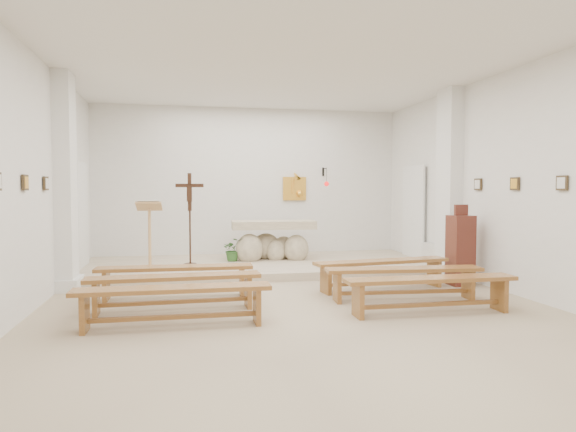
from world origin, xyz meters
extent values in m
cube|color=#C6B38F|center=(0.00, 0.00, 0.00)|extent=(7.00, 10.00, 0.00)
cube|color=white|center=(-3.49, 0.00, 1.75)|extent=(0.02, 10.00, 3.50)
cube|color=white|center=(3.49, 0.00, 1.75)|extent=(0.02, 10.00, 3.50)
cube|color=white|center=(0.00, 4.99, 1.75)|extent=(7.00, 0.02, 3.50)
cube|color=silver|center=(0.00, 0.00, 3.49)|extent=(7.00, 10.00, 0.02)
cube|color=beige|center=(0.00, 3.50, 0.07)|extent=(6.98, 3.00, 0.15)
cube|color=white|center=(-3.37, 2.00, 1.75)|extent=(0.26, 0.55, 3.50)
cube|color=white|center=(3.37, 2.00, 1.75)|extent=(0.26, 0.55, 3.50)
cube|color=gold|center=(1.05, 4.96, 1.65)|extent=(0.55, 0.04, 0.55)
cube|color=black|center=(1.75, 4.97, 2.05)|extent=(0.04, 0.02, 0.20)
cylinder|color=black|center=(1.75, 4.82, 2.12)|extent=(0.02, 0.30, 0.02)
cylinder|color=black|center=(1.75, 4.67, 1.95)|extent=(0.01, 0.01, 0.34)
sphere|color=red|center=(1.75, 4.67, 1.76)|extent=(0.11, 0.11, 0.11)
cube|color=#392B19|center=(-3.47, 0.20, 1.72)|extent=(0.03, 0.20, 0.20)
cube|color=#392B19|center=(-3.47, 1.20, 1.72)|extent=(0.03, 0.20, 0.20)
cube|color=#392B19|center=(3.47, -0.80, 1.72)|extent=(0.03, 0.20, 0.20)
cube|color=#392B19|center=(3.47, 0.20, 1.72)|extent=(0.03, 0.20, 0.20)
cube|color=#392B19|center=(3.47, 1.20, 1.72)|extent=(0.03, 0.20, 0.20)
cube|color=silver|center=(-3.43, 2.70, 0.27)|extent=(0.10, 0.85, 0.52)
cube|color=silver|center=(3.43, 2.70, 0.27)|extent=(0.10, 0.85, 0.52)
ellipsoid|color=beige|center=(-0.18, 3.72, 0.39)|extent=(0.57, 0.48, 0.64)
ellipsoid|color=beige|center=(0.81, 3.69, 0.37)|extent=(0.53, 0.45, 0.60)
ellipsoid|color=beige|center=(0.22, 4.01, 0.41)|extent=(0.60, 0.51, 0.57)
ellipsoid|color=beige|center=(0.59, 3.96, 0.36)|extent=(0.49, 0.42, 0.53)
ellipsoid|color=beige|center=(0.39, 3.78, 0.33)|extent=(0.41, 0.35, 0.49)
cube|color=beige|center=(0.35, 3.83, 0.89)|extent=(1.78, 0.77, 0.17)
cube|color=tan|center=(-2.14, 3.07, 0.17)|extent=(0.40, 0.40, 0.04)
cylinder|color=tan|center=(-2.14, 3.07, 0.71)|extent=(0.06, 0.06, 1.11)
cube|color=tan|center=(-2.14, 3.05, 1.32)|extent=(0.48, 0.36, 0.18)
cube|color=silver|center=(-2.14, 3.00, 1.37)|extent=(0.41, 0.29, 0.14)
cylinder|color=#321F0F|center=(-1.39, 3.38, 0.16)|extent=(0.24, 0.24, 0.03)
cylinder|color=#321F0F|center=(-1.39, 3.38, 0.69)|extent=(0.04, 0.04, 1.08)
cube|color=#321F0F|center=(-1.39, 3.38, 1.58)|extent=(0.08, 0.06, 0.74)
cube|color=#321F0F|center=(-1.39, 3.38, 1.71)|extent=(0.54, 0.15, 0.07)
cube|color=#321F0F|center=(-1.40, 3.35, 1.55)|extent=(0.10, 0.06, 0.32)
imported|color=#2C5B24|center=(-0.52, 3.75, 0.39)|extent=(0.50, 0.45, 0.48)
cube|color=#512417|center=(3.10, 1.10, 0.60)|extent=(0.38, 0.38, 1.19)
cube|color=#512417|center=(3.10, 1.10, 1.28)|extent=(0.24, 0.06, 0.19)
cube|color=brown|center=(-1.65, 0.99, 0.46)|extent=(2.31, 0.45, 0.05)
cube|color=brown|center=(-2.64, 1.03, 0.22)|extent=(0.08, 0.34, 0.44)
cube|color=brown|center=(-0.65, 0.96, 0.22)|extent=(0.08, 0.34, 0.44)
cube|color=brown|center=(-1.65, 0.99, 0.13)|extent=(1.94, 0.14, 0.05)
cube|color=brown|center=(1.65, 0.99, 0.46)|extent=(2.33, 0.66, 0.05)
cube|color=brown|center=(0.66, 0.87, 0.22)|extent=(0.10, 0.34, 0.44)
cube|color=brown|center=(2.63, 1.12, 0.22)|extent=(0.10, 0.34, 0.44)
cube|color=brown|center=(1.65, 0.99, 0.13)|extent=(1.93, 0.31, 0.05)
cube|color=brown|center=(-1.65, 0.16, 0.46)|extent=(2.31, 0.43, 0.05)
cube|color=brown|center=(-2.64, 0.14, 0.22)|extent=(0.07, 0.34, 0.44)
cube|color=brown|center=(-0.65, 0.19, 0.22)|extent=(0.07, 0.34, 0.44)
cube|color=brown|center=(-1.65, 0.16, 0.13)|extent=(1.94, 0.11, 0.05)
cube|color=brown|center=(1.65, 0.16, 0.46)|extent=(2.33, 0.58, 0.05)
cube|color=brown|center=(0.66, 0.25, 0.22)|extent=(0.09, 0.34, 0.44)
cube|color=brown|center=(2.64, 0.07, 0.22)|extent=(0.09, 0.34, 0.44)
cube|color=brown|center=(1.65, 0.16, 0.13)|extent=(1.93, 0.24, 0.05)
cube|color=brown|center=(-1.65, -0.67, 0.46)|extent=(2.31, 0.39, 0.05)
cube|color=brown|center=(-2.64, -0.66, 0.22)|extent=(0.07, 0.34, 0.44)
cube|color=brown|center=(-0.65, -0.68, 0.22)|extent=(0.07, 0.34, 0.44)
cube|color=brown|center=(-1.65, -0.67, 0.13)|extent=(1.94, 0.08, 0.05)
cube|color=brown|center=(1.65, -0.67, 0.46)|extent=(2.31, 0.40, 0.05)
cube|color=brown|center=(0.65, -0.66, 0.22)|extent=(0.07, 0.34, 0.44)
cube|color=brown|center=(2.64, -0.69, 0.22)|extent=(0.07, 0.34, 0.44)
cube|color=brown|center=(1.65, -0.67, 0.13)|extent=(1.94, 0.09, 0.05)
camera|label=1|loc=(-1.52, -6.81, 1.64)|focal=32.00mm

